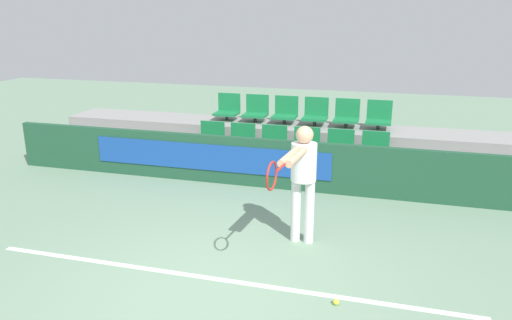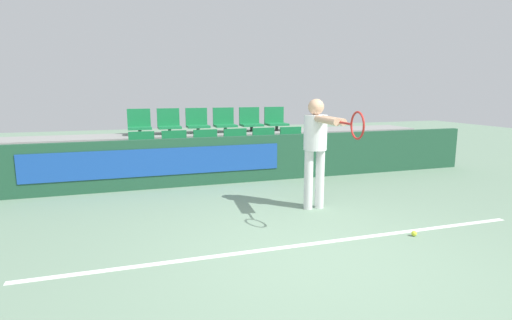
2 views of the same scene
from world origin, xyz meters
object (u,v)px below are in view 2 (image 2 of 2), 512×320
object	(u,v)px
stadium_chair_7	(169,123)
stadium_chair_4	(265,143)
stadium_chair_9	(224,122)
stadium_chair_2	(207,146)
stadium_chair_3	(237,145)
tennis_ball	(414,233)
stadium_chair_0	(142,149)
stadium_chair_8	(197,122)
stadium_chair_6	(139,124)
stadium_chair_10	(251,121)
stadium_chair_5	(293,142)
stadium_chair_1	(175,147)
tennis_player	(317,141)
stadium_chair_11	(276,120)

from	to	relation	value
stadium_chair_7	stadium_chair_4	bearing A→B (deg)	-29.01
stadium_chair_9	stadium_chair_2	bearing A→B (deg)	-121.01
stadium_chair_2	stadium_chair_3	world-z (taller)	same
stadium_chair_4	tennis_ball	xyz separation A→B (m)	(0.46, -4.13, -0.59)
stadium_chair_0	stadium_chair_8	bearing A→B (deg)	39.75
stadium_chair_6	stadium_chair_8	xyz separation A→B (m)	(1.25, 0.00, 0.00)
stadium_chair_6	stadium_chair_4	bearing A→B (deg)	-22.58
stadium_chair_2	stadium_chair_7	world-z (taller)	stadium_chair_7
stadium_chair_2	stadium_chair_10	distance (m)	1.67
stadium_chair_5	stadium_chair_3	bearing A→B (deg)	180.00
stadium_chair_1	stadium_chair_3	distance (m)	1.25
stadium_chair_5	stadium_chair_8	distance (m)	2.18
stadium_chair_2	stadium_chair_5	bearing A→B (deg)	0.00
tennis_player	stadium_chair_6	bearing A→B (deg)	126.40
stadium_chair_3	stadium_chair_6	distance (m)	2.18
stadium_chair_1	stadium_chair_4	size ratio (longest dim) A/B	1.00
stadium_chair_9	stadium_chair_5	bearing A→B (deg)	-39.75
stadium_chair_0	stadium_chair_6	bearing A→B (deg)	90.00
stadium_chair_4	stadium_chair_10	world-z (taller)	stadium_chair_10
stadium_chair_0	stadium_chair_11	distance (m)	3.32
stadium_chair_7	stadium_chair_10	bearing A→B (deg)	0.00
stadium_chair_7	stadium_chair_5	bearing A→B (deg)	-22.58
stadium_chair_6	stadium_chair_11	world-z (taller)	same
stadium_chair_9	stadium_chair_10	xyz separation A→B (m)	(0.63, 0.00, 0.00)
stadium_chair_10	tennis_player	bearing A→B (deg)	-92.82
tennis_player	tennis_ball	size ratio (longest dim) A/B	24.39
stadium_chair_2	stadium_chair_11	distance (m)	2.18
stadium_chair_2	tennis_player	xyz separation A→B (m)	(1.06, -2.79, 0.39)
stadium_chair_2	tennis_player	size ratio (longest dim) A/B	0.34
stadium_chair_5	stadium_chair_10	size ratio (longest dim) A/B	1.00
stadium_chair_3	stadium_chair_8	bearing A→B (deg)	121.01
stadium_chair_5	stadium_chair_8	bearing A→B (deg)	150.99
stadium_chair_3	stadium_chair_4	distance (m)	0.63
stadium_chair_2	stadium_chair_8	size ratio (longest dim) A/B	1.00
stadium_chair_2	stadium_chair_7	distance (m)	1.28
stadium_chair_8	stadium_chair_0	bearing A→B (deg)	-140.25
stadium_chair_10	stadium_chair_11	distance (m)	0.63
stadium_chair_1	stadium_chair_3	xyz separation A→B (m)	(1.25, 0.00, 0.00)
stadium_chair_0	tennis_ball	xyz separation A→B (m)	(2.96, -4.13, -0.59)
tennis_player	stadium_chair_5	bearing A→B (deg)	78.95
stadium_chair_4	stadium_chair_9	world-z (taller)	stadium_chair_9
stadium_chair_6	stadium_chair_3	bearing A→B (deg)	-29.01
tennis_player	stadium_chair_11	bearing A→B (deg)	83.23
stadium_chair_1	stadium_chair_11	distance (m)	2.74
stadium_chair_3	tennis_ball	bearing A→B (deg)	-75.29
stadium_chair_3	tennis_ball	size ratio (longest dim) A/B	8.33
stadium_chair_2	stadium_chair_8	distance (m)	1.11
stadium_chair_4	tennis_ball	bearing A→B (deg)	-83.66
stadium_chair_3	stadium_chair_11	world-z (taller)	stadium_chair_11
stadium_chair_4	stadium_chair_1	bearing A→B (deg)	180.00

